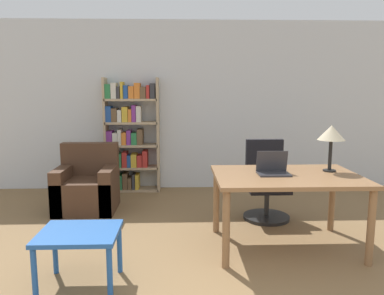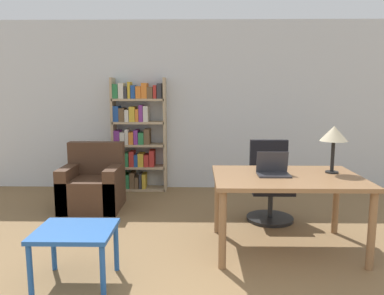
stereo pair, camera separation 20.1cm
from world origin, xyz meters
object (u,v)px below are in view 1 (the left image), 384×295
(laptop, at_px, (273,169))
(office_chair, at_px, (266,184))
(armchair, at_px, (87,188))
(bookshelf, at_px, (129,136))
(desk, at_px, (286,184))
(table_lamp, at_px, (331,134))
(side_table_blue, at_px, (79,239))

(laptop, distance_m, office_chair, 0.99)
(armchair, height_order, bookshelf, bookshelf)
(laptop, bearing_deg, desk, -10.56)
(table_lamp, bearing_deg, side_table_blue, -160.16)
(table_lamp, height_order, armchair, table_lamp)
(desk, distance_m, armchair, 2.69)
(desk, bearing_deg, office_chair, 89.17)
(desk, height_order, laptop, laptop)
(laptop, distance_m, armchair, 2.59)
(desk, distance_m, laptop, 0.20)
(laptop, distance_m, side_table_blue, 1.96)
(side_table_blue, bearing_deg, bookshelf, 89.67)
(desk, relative_size, table_lamp, 3.00)
(office_chair, distance_m, side_table_blue, 2.52)
(desk, xyz_separation_m, office_chair, (0.01, 0.92, -0.24))
(laptop, bearing_deg, table_lamp, 10.22)
(laptop, xyz_separation_m, office_chair, (0.15, 0.90, -0.39))
(table_lamp, relative_size, bookshelf, 0.27)
(side_table_blue, xyz_separation_m, armchair, (-0.43, 2.03, -0.11))
(table_lamp, xyz_separation_m, side_table_blue, (-2.39, -0.86, -0.75))
(laptop, height_order, office_chair, laptop)
(side_table_blue, distance_m, armchair, 2.08)
(office_chair, bearing_deg, laptop, -99.43)
(side_table_blue, distance_m, bookshelf, 3.03)
(laptop, distance_m, bookshelf, 2.85)
(desk, bearing_deg, table_lamp, 15.77)
(laptop, bearing_deg, armchair, 149.63)
(office_chair, distance_m, armchair, 2.37)
(office_chair, distance_m, bookshelf, 2.37)
(desk, relative_size, bookshelf, 0.81)
(table_lamp, distance_m, office_chair, 1.17)
(laptop, height_order, side_table_blue, laptop)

